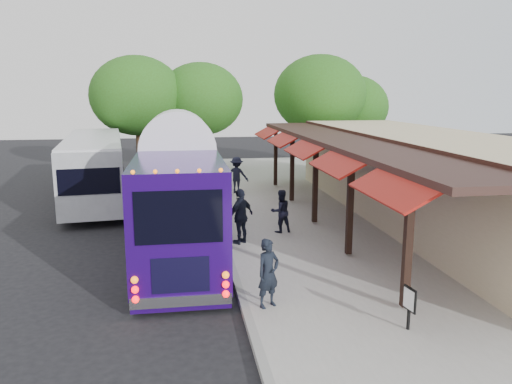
{
  "coord_description": "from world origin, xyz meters",
  "views": [
    {
      "loc": [
        -1.43,
        -14.44,
        5.23
      ],
      "look_at": [
        1.21,
        2.48,
        1.8
      ],
      "focal_mm": 35.0,
      "sensor_mm": 36.0,
      "label": 1
    }
  ],
  "objects_px": {
    "city_bus": "(95,165)",
    "coach_bus": "(179,189)",
    "ped_d": "(237,175)",
    "sign_board": "(409,301)",
    "ped_a": "(268,273)",
    "ped_c": "(241,216)",
    "ped_b": "(281,211)"
  },
  "relations": [
    {
      "from": "city_bus",
      "to": "coach_bus",
      "type": "bearing_deg",
      "value": -70.53
    },
    {
      "from": "ped_d",
      "to": "sign_board",
      "type": "bearing_deg",
      "value": 115.7
    },
    {
      "from": "ped_a",
      "to": "ped_c",
      "type": "relative_size",
      "value": 0.88
    },
    {
      "from": "sign_board",
      "to": "ped_c",
      "type": "bearing_deg",
      "value": 103.41
    },
    {
      "from": "ped_a",
      "to": "ped_b",
      "type": "height_order",
      "value": "ped_a"
    },
    {
      "from": "ped_b",
      "to": "ped_d",
      "type": "relative_size",
      "value": 0.86
    },
    {
      "from": "city_bus",
      "to": "ped_b",
      "type": "distance_m",
      "value": 10.87
    },
    {
      "from": "ped_a",
      "to": "city_bus",
      "type": "bearing_deg",
      "value": 85.09
    },
    {
      "from": "city_bus",
      "to": "ped_a",
      "type": "xyz_separation_m",
      "value": [
        6.1,
        -13.97,
        -0.73
      ]
    },
    {
      "from": "ped_b",
      "to": "ped_a",
      "type": "bearing_deg",
      "value": 60.93
    },
    {
      "from": "city_bus",
      "to": "ped_d",
      "type": "height_order",
      "value": "city_bus"
    },
    {
      "from": "city_bus",
      "to": "ped_d",
      "type": "relative_size",
      "value": 6.39
    },
    {
      "from": "ped_a",
      "to": "ped_b",
      "type": "distance_m",
      "value": 6.56
    },
    {
      "from": "ped_c",
      "to": "coach_bus",
      "type": "bearing_deg",
      "value": -56.03
    },
    {
      "from": "coach_bus",
      "to": "ped_c",
      "type": "bearing_deg",
      "value": -15.13
    },
    {
      "from": "coach_bus",
      "to": "ped_c",
      "type": "distance_m",
      "value": 2.3
    },
    {
      "from": "ped_c",
      "to": "sign_board",
      "type": "distance_m",
      "value": 7.42
    },
    {
      "from": "coach_bus",
      "to": "ped_b",
      "type": "height_order",
      "value": "coach_bus"
    },
    {
      "from": "ped_a",
      "to": "sign_board",
      "type": "relative_size",
      "value": 1.74
    },
    {
      "from": "coach_bus",
      "to": "ped_a",
      "type": "bearing_deg",
      "value": -70.23
    },
    {
      "from": "ped_c",
      "to": "sign_board",
      "type": "height_order",
      "value": "ped_c"
    },
    {
      "from": "ped_a",
      "to": "ped_d",
      "type": "distance_m",
      "value": 13.95
    },
    {
      "from": "ped_a",
      "to": "ped_c",
      "type": "distance_m",
      "value": 5.2
    },
    {
      "from": "ped_d",
      "to": "ped_c",
      "type": "bearing_deg",
      "value": 102.92
    },
    {
      "from": "ped_d",
      "to": "sign_board",
      "type": "height_order",
      "value": "ped_d"
    },
    {
      "from": "coach_bus",
      "to": "city_bus",
      "type": "relative_size",
      "value": 0.98
    },
    {
      "from": "coach_bus",
      "to": "ped_a",
      "type": "relative_size",
      "value": 6.9
    },
    {
      "from": "ped_a",
      "to": "ped_b",
      "type": "xyz_separation_m",
      "value": [
        1.61,
        6.36,
        -0.05
      ]
    },
    {
      "from": "ped_b",
      "to": "coach_bus",
      "type": "bearing_deg",
      "value": -5.63
    },
    {
      "from": "city_bus",
      "to": "ped_d",
      "type": "bearing_deg",
      "value": -7.23
    },
    {
      "from": "ped_d",
      "to": "sign_board",
      "type": "xyz_separation_m",
      "value": [
        1.92,
        -15.58,
        -0.27
      ]
    },
    {
      "from": "ped_d",
      "to": "ped_b",
      "type": "bearing_deg",
      "value": 114.23
    }
  ]
}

